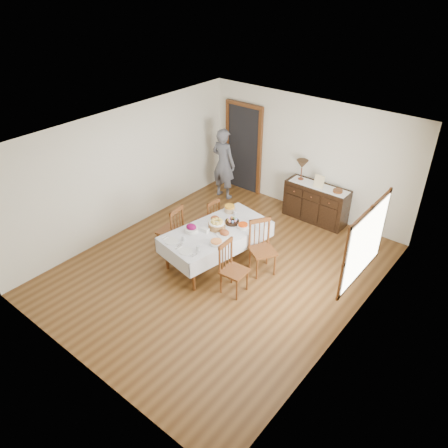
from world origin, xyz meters
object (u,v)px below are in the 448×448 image
Objects in this scene: chair_right_near at (232,268)px; chair_left_near at (172,229)px; chair_left_far at (210,218)px; person at (224,161)px; table_lamp at (302,165)px; chair_right_far at (262,246)px; dining_table at (216,234)px; sideboard at (316,203)px.

chair_left_near is at bearing 79.25° from chair_right_near.
person reaches higher than chair_left_far.
chair_right_near is 2.13× the size of table_lamp.
table_lamp reaches higher than chair_right_far.
chair_right_far is at bearing 30.01° from dining_table.
chair_left_far is at bearing 149.56° from dining_table.
chair_right_far reaches higher than dining_table.
dining_table is at bearing 142.07° from chair_right_far.
dining_table is at bearing 125.96° from person.
dining_table is 2.68m from person.
chair_left_far is 1.94× the size of table_lamp.
chair_left_near is 0.55× the size of person.
chair_left_far is (-0.66, 0.57, -0.16)m from dining_table.
table_lamp is (1.83, 0.44, 0.28)m from person.
chair_right_far is 2.26m from sideboard.
chair_left_near is 2.58m from person.
chair_left_near is 1.81m from chair_right_far.
table_lamp is (0.92, 2.02, 0.75)m from chair_left_far.
chair_right_far is at bearing -7.95° from chair_right_near.
table_lamp reaches higher than chair_left_far.
chair_right_far is at bearing -86.95° from sideboard.
chair_right_far is (1.70, 0.60, 0.01)m from chair_left_near.
chair_left_near is at bearing -111.49° from table_lamp.
dining_table is 2.66m from table_lamp.
chair_left_far is at bearing 49.30° from chair_right_near.
sideboard is at bearing -3.42° from table_lamp.
chair_right_near is 3.57m from person.
table_lamp is at bearing 46.25° from chair_right_far.
person is at bearing 136.46° from dining_table.
dining_table is 0.89m from chair_right_far.
chair_left_near is 2.21× the size of table_lamp.
chair_left_near is (-0.87, -0.31, -0.10)m from dining_table.
dining_table is 1.20× the size of person.
person is at bearing -145.33° from chair_left_far.
chair_left_near is at bearing 105.62° from person.
chair_left_near is 1.14× the size of chair_left_far.
sideboard is 0.76× the size of person.
dining_table is 4.78× the size of table_lamp.
table_lamp is at bearing 94.45° from dining_table.
chair_left_near is 1.66m from chair_right_near.
person reaches higher than table_lamp.
sideboard is at bearing 150.14° from chair_left_far.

